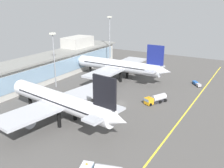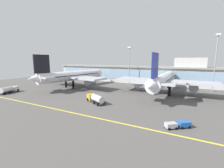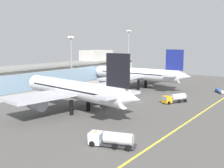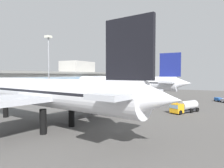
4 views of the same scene
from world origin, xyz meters
TOP-DOWN VIEW (x-y plane):
  - ground_plane at (0.00, 0.00)m, footprint 180.00×180.00m
  - taxiway_centreline_stripe at (0.00, -22.00)m, footprint 144.00×0.50m
  - terminal_building at (2.04, 42.64)m, footprint 116.92×14.00m
  - airliner_near_left at (-20.99, 8.83)m, footprint 39.76×48.49m
  - airliner_near_right at (24.85, 14.65)m, footprint 41.78×48.48m
  - fuel_tanker_truck at (6.39, -10.42)m, footprint 9.18×6.23m
  - baggage_tug_near at (33.63, -18.35)m, footprint 5.34×4.70m
  - service_truck_far at (-36.89, -15.63)m, footprint 5.16×9.36m
  - apron_light_mast_west at (44.55, 31.07)m, footprint 1.80×1.80m
  - apron_light_mast_centre at (2.16, 31.73)m, footprint 1.80×1.80m

SIDE VIEW (x-z plane):
  - ground_plane at x=0.00m, z-range 0.00..0.00m
  - taxiway_centreline_stripe at x=0.00m, z-range 0.00..0.01m
  - baggage_tug_near at x=33.63m, z-range 0.09..1.49m
  - fuel_tanker_truck at x=6.39m, z-range 0.06..2.96m
  - service_truck_far at x=-36.89m, z-range 0.06..2.96m
  - terminal_building at x=2.04m, z-range -2.08..13.92m
  - airliner_near_right at x=24.85m, z-range -2.31..14.78m
  - airliner_near_left at x=-20.99m, z-range -2.31..14.79m
  - apron_light_mast_centre at x=2.16m, z-range 3.57..25.91m
  - apron_light_mast_west at x=44.55m, z-range 3.78..30.15m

